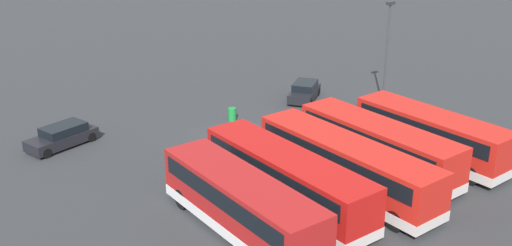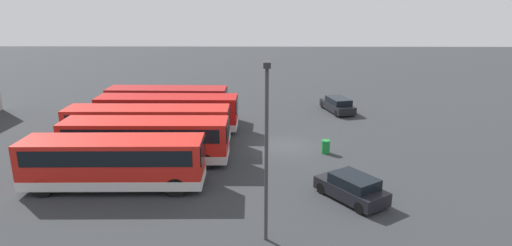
{
  "view_description": "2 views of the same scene",
  "coord_description": "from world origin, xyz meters",
  "px_view_note": "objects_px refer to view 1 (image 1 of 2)",
  "views": [
    {
      "loc": [
        22.01,
        30.85,
        15.58
      ],
      "look_at": [
        -0.2,
        1.68,
        1.45
      ],
      "focal_mm": 42.22,
      "sensor_mm": 36.0,
      "label": 1
    },
    {
      "loc": [
        -29.73,
        1.8,
        10.42
      ],
      "look_at": [
        -0.65,
        2.14,
        1.98
      ],
      "focal_mm": 29.82,
      "sensor_mm": 36.0,
      "label": 2
    }
  ],
  "objects_px": {
    "bus_single_deck_fourth": "(287,178)",
    "waste_bin_yellow": "(232,114)",
    "bus_single_deck_fifth": "(241,203)",
    "lamp_post_tall": "(387,46)",
    "car_small_green": "(62,136)",
    "bus_single_deck_second": "(378,145)",
    "bus_single_deck_third": "(346,164)",
    "car_hatchback_silver": "(304,91)",
    "bus_single_deck_near_end": "(431,134)"
  },
  "relations": [
    {
      "from": "bus_single_deck_fourth",
      "to": "waste_bin_yellow",
      "type": "distance_m",
      "value": 13.2
    },
    {
      "from": "bus_single_deck_fifth",
      "to": "lamp_post_tall",
      "type": "bearing_deg",
      "value": -156.68
    },
    {
      "from": "bus_single_deck_fifth",
      "to": "car_small_green",
      "type": "distance_m",
      "value": 16.03
    },
    {
      "from": "bus_single_deck_fourth",
      "to": "bus_single_deck_fifth",
      "type": "bearing_deg",
      "value": 12.21
    },
    {
      "from": "bus_single_deck_second",
      "to": "bus_single_deck_fifth",
      "type": "relative_size",
      "value": 1.02
    },
    {
      "from": "bus_single_deck_third",
      "to": "waste_bin_yellow",
      "type": "height_order",
      "value": "bus_single_deck_third"
    },
    {
      "from": "lamp_post_tall",
      "to": "waste_bin_yellow",
      "type": "xyz_separation_m",
      "value": [
        11.32,
        -4.34,
        -4.23
      ]
    },
    {
      "from": "bus_single_deck_fourth",
      "to": "lamp_post_tall",
      "type": "bearing_deg",
      "value": -154.51
    },
    {
      "from": "bus_single_deck_third",
      "to": "car_small_green",
      "type": "relative_size",
      "value": 2.43
    },
    {
      "from": "bus_single_deck_third",
      "to": "bus_single_deck_fourth",
      "type": "xyz_separation_m",
      "value": [
        3.69,
        -0.66,
        -0.0
      ]
    },
    {
      "from": "bus_single_deck_third",
      "to": "car_hatchback_silver",
      "type": "xyz_separation_m",
      "value": [
        -8.65,
        -13.13,
        -0.92
      ]
    },
    {
      "from": "bus_single_deck_near_end",
      "to": "car_hatchback_silver",
      "type": "bearing_deg",
      "value": -95.87
    },
    {
      "from": "bus_single_deck_second",
      "to": "lamp_post_tall",
      "type": "relative_size",
      "value": 1.34
    },
    {
      "from": "bus_single_deck_fourth",
      "to": "car_hatchback_silver",
      "type": "xyz_separation_m",
      "value": [
        -12.34,
        -12.47,
        -0.92
      ]
    },
    {
      "from": "bus_single_deck_fourth",
      "to": "car_small_green",
      "type": "bearing_deg",
      "value": -66.57
    },
    {
      "from": "bus_single_deck_second",
      "to": "bus_single_deck_fourth",
      "type": "xyz_separation_m",
      "value": [
        7.08,
        0.06,
        0.0
      ]
    },
    {
      "from": "car_hatchback_silver",
      "to": "bus_single_deck_near_end",
      "type": "bearing_deg",
      "value": 84.13
    },
    {
      "from": "bus_single_deck_fourth",
      "to": "waste_bin_yellow",
      "type": "xyz_separation_m",
      "value": [
        -5.05,
        -12.14,
        -1.15
      ]
    },
    {
      "from": "bus_single_deck_near_end",
      "to": "car_hatchback_silver",
      "type": "distance_m",
      "value": 13.33
    },
    {
      "from": "bus_single_deck_second",
      "to": "bus_single_deck_near_end",
      "type": "bearing_deg",
      "value": 168.22
    },
    {
      "from": "lamp_post_tall",
      "to": "car_hatchback_silver",
      "type": "bearing_deg",
      "value": -49.25
    },
    {
      "from": "bus_single_deck_second",
      "to": "car_small_green",
      "type": "relative_size",
      "value": 2.2
    },
    {
      "from": "bus_single_deck_third",
      "to": "bus_single_deck_second",
      "type": "bearing_deg",
      "value": -168.13
    },
    {
      "from": "bus_single_deck_third",
      "to": "bus_single_deck_fifth",
      "type": "height_order",
      "value": "same"
    },
    {
      "from": "bus_single_deck_second",
      "to": "car_hatchback_silver",
      "type": "xyz_separation_m",
      "value": [
        -5.27,
        -12.42,
        -0.92
      ]
    },
    {
      "from": "bus_single_deck_fifth",
      "to": "car_hatchback_silver",
      "type": "distance_m",
      "value": 20.64
    },
    {
      "from": "bus_single_deck_near_end",
      "to": "car_hatchback_silver",
      "type": "xyz_separation_m",
      "value": [
        -1.36,
        -13.23,
        -0.92
      ]
    },
    {
      "from": "car_hatchback_silver",
      "to": "lamp_post_tall",
      "type": "relative_size",
      "value": 0.54
    },
    {
      "from": "bus_single_deck_near_end",
      "to": "bus_single_deck_second",
      "type": "bearing_deg",
      "value": -11.78
    },
    {
      "from": "bus_single_deck_fourth",
      "to": "bus_single_deck_fifth",
      "type": "xyz_separation_m",
      "value": [
        3.48,
        0.75,
        -0.0
      ]
    },
    {
      "from": "bus_single_deck_third",
      "to": "car_hatchback_silver",
      "type": "distance_m",
      "value": 15.75
    },
    {
      "from": "lamp_post_tall",
      "to": "waste_bin_yellow",
      "type": "bearing_deg",
      "value": -20.97
    },
    {
      "from": "bus_single_deck_near_end",
      "to": "waste_bin_yellow",
      "type": "height_order",
      "value": "bus_single_deck_near_end"
    },
    {
      "from": "bus_single_deck_third",
      "to": "lamp_post_tall",
      "type": "bearing_deg",
      "value": -146.28
    },
    {
      "from": "car_small_green",
      "to": "waste_bin_yellow",
      "type": "relative_size",
      "value": 5.15
    },
    {
      "from": "bus_single_deck_second",
      "to": "car_hatchback_silver",
      "type": "distance_m",
      "value": 13.52
    },
    {
      "from": "bus_single_deck_third",
      "to": "bus_single_deck_fifth",
      "type": "xyz_separation_m",
      "value": [
        7.17,
        0.1,
        -0.0
      ]
    },
    {
      "from": "car_small_green",
      "to": "car_hatchback_silver",
      "type": "bearing_deg",
      "value": 172.46
    },
    {
      "from": "bus_single_deck_near_end",
      "to": "bus_single_deck_second",
      "type": "xyz_separation_m",
      "value": [
        3.91,
        -0.81,
        0.0
      ]
    },
    {
      "from": "car_hatchback_silver",
      "to": "lamp_post_tall",
      "type": "xyz_separation_m",
      "value": [
        -4.02,
        4.67,
        4.01
      ]
    },
    {
      "from": "lamp_post_tall",
      "to": "bus_single_deck_third",
      "type": "bearing_deg",
      "value": 33.72
    },
    {
      "from": "car_small_green",
      "to": "bus_single_deck_near_end",
      "type": "bearing_deg",
      "value": 138.01
    },
    {
      "from": "bus_single_deck_second",
      "to": "bus_single_deck_fourth",
      "type": "relative_size",
      "value": 0.95
    },
    {
      "from": "bus_single_deck_third",
      "to": "car_hatchback_silver",
      "type": "bearing_deg",
      "value": -123.39
    },
    {
      "from": "car_hatchback_silver",
      "to": "bus_single_deck_fourth",
      "type": "bearing_deg",
      "value": 45.29
    },
    {
      "from": "bus_single_deck_fourth",
      "to": "car_small_green",
      "type": "xyz_separation_m",
      "value": [
        6.48,
        -14.96,
        -0.92
      ]
    },
    {
      "from": "bus_single_deck_second",
      "to": "bus_single_deck_third",
      "type": "relative_size",
      "value": 0.91
    },
    {
      "from": "bus_single_deck_second",
      "to": "bus_single_deck_fourth",
      "type": "height_order",
      "value": "same"
    },
    {
      "from": "bus_single_deck_third",
      "to": "waste_bin_yellow",
      "type": "relative_size",
      "value": 12.51
    },
    {
      "from": "bus_single_deck_second",
      "to": "car_small_green",
      "type": "bearing_deg",
      "value": -47.71
    }
  ]
}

